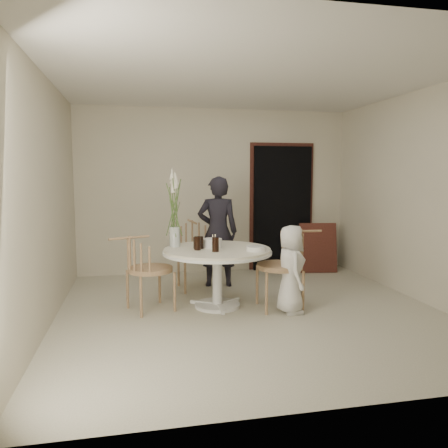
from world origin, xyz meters
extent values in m
plane|color=beige|center=(0.00, 0.00, 0.00)|extent=(4.50, 4.50, 0.00)
plane|color=silver|center=(0.00, 0.00, 2.70)|extent=(4.50, 4.50, 0.00)
plane|color=beige|center=(0.00, 2.25, 1.35)|extent=(4.50, 0.00, 4.50)
plane|color=beige|center=(0.00, -2.25, 1.35)|extent=(4.50, 0.00, 4.50)
plane|color=beige|center=(-2.25, 0.00, 1.35)|extent=(0.00, 4.50, 4.50)
plane|color=beige|center=(2.25, 0.00, 1.35)|extent=(0.00, 4.50, 4.50)
cube|color=black|center=(1.15, 2.19, 1.05)|extent=(1.00, 0.10, 2.10)
cube|color=#5E2820|center=(1.15, 2.23, 1.11)|extent=(1.12, 0.03, 2.22)
cylinder|color=silver|center=(-0.35, 0.25, 0.02)|extent=(0.56, 0.56, 0.04)
cylinder|color=silver|center=(-0.35, 0.25, 0.34)|extent=(0.12, 0.12, 0.65)
cylinder|color=silver|center=(-0.35, 0.25, 0.68)|extent=(1.33, 1.33, 0.03)
cylinder|color=white|center=(-0.35, 0.25, 0.71)|extent=(1.30, 1.30, 0.04)
cube|color=#5E2820|center=(1.66, 1.82, 0.41)|extent=(0.64, 0.27, 0.82)
cylinder|color=tan|center=(-0.67, 0.91, 0.25)|extent=(0.03, 0.03, 0.50)
cylinder|color=tan|center=(-0.23, 0.96, 0.25)|extent=(0.03, 0.03, 0.50)
cylinder|color=tan|center=(-0.72, 1.35, 0.25)|extent=(0.03, 0.03, 0.50)
cylinder|color=tan|center=(-0.28, 1.40, 0.25)|extent=(0.03, 0.03, 0.50)
cylinder|color=tan|center=(-0.48, 1.16, 0.52)|extent=(0.55, 0.55, 0.06)
cylinder|color=tan|center=(0.16, 0.27, 0.25)|extent=(0.03, 0.03, 0.50)
cylinder|color=tan|center=(0.15, -0.18, 0.25)|extent=(0.03, 0.03, 0.50)
cylinder|color=tan|center=(0.61, 0.25, 0.25)|extent=(0.03, 0.03, 0.50)
cylinder|color=tan|center=(0.59, -0.19, 0.25)|extent=(0.03, 0.03, 0.50)
cylinder|color=tan|center=(0.38, 0.04, 0.52)|extent=(0.55, 0.55, 0.06)
cylinder|color=tan|center=(-0.88, 0.16, 0.24)|extent=(0.03, 0.03, 0.48)
cylinder|color=tan|center=(-1.04, 0.56, 0.24)|extent=(0.03, 0.03, 0.48)
cylinder|color=tan|center=(-1.28, 0.01, 0.24)|extent=(0.03, 0.03, 0.48)
cylinder|color=tan|center=(-1.43, 0.40, 0.24)|extent=(0.03, 0.03, 0.48)
cylinder|color=tan|center=(-1.16, 0.28, 0.50)|extent=(0.53, 0.53, 0.05)
imported|color=black|center=(-0.15, 1.27, 0.80)|extent=(0.64, 0.47, 1.60)
imported|color=silver|center=(0.45, -0.14, 0.52)|extent=(0.37, 0.53, 1.04)
cylinder|color=silver|center=(-0.39, 0.33, 0.79)|extent=(0.23, 0.23, 0.11)
cylinder|color=beige|center=(-0.39, 0.33, 0.87)|extent=(0.01, 0.01, 0.05)
cylinder|color=beige|center=(-0.36, 0.36, 0.87)|extent=(0.01, 0.01, 0.05)
cylinder|color=black|center=(-0.60, 0.19, 0.81)|extent=(0.08, 0.08, 0.16)
cylinder|color=black|center=(-0.41, 0.04, 0.81)|extent=(0.08, 0.08, 0.17)
cylinder|color=black|center=(-0.55, 0.28, 0.80)|extent=(0.07, 0.07, 0.15)
cylinder|color=black|center=(-0.60, 0.30, 0.80)|extent=(0.07, 0.07, 0.14)
cylinder|color=white|center=(0.06, -0.01, 0.76)|extent=(0.26, 0.26, 0.06)
cylinder|color=silver|center=(-0.84, 0.49, 0.85)|extent=(0.13, 0.13, 0.25)
cylinder|color=#4C6F2F|center=(-0.82, 0.49, 1.17)|extent=(0.01, 0.01, 0.62)
cone|color=silver|center=(-0.82, 0.49, 1.48)|extent=(0.06, 0.06, 0.16)
cylinder|color=#4C6F2F|center=(-0.83, 0.51, 1.19)|extent=(0.01, 0.01, 0.68)
cone|color=silver|center=(-0.83, 0.51, 1.53)|extent=(0.06, 0.06, 0.16)
cylinder|color=#4C6F2F|center=(-0.85, 0.52, 1.22)|extent=(0.01, 0.01, 0.73)
cone|color=silver|center=(-0.85, 0.52, 1.59)|extent=(0.06, 0.06, 0.16)
cylinder|color=#4C6F2F|center=(-0.87, 0.50, 1.25)|extent=(0.01, 0.01, 0.79)
cone|color=silver|center=(-0.87, 0.50, 1.64)|extent=(0.06, 0.06, 0.16)
cylinder|color=#4C6F2F|center=(-0.87, 0.48, 1.17)|extent=(0.01, 0.01, 0.62)
cone|color=silver|center=(-0.87, 0.48, 1.48)|extent=(0.06, 0.06, 0.16)
cylinder|color=#4C6F2F|center=(-0.85, 0.46, 1.19)|extent=(0.01, 0.01, 0.68)
cone|color=silver|center=(-0.85, 0.46, 1.53)|extent=(0.06, 0.06, 0.16)
cylinder|color=#4C6F2F|center=(-0.83, 0.47, 1.22)|extent=(0.01, 0.01, 0.73)
cone|color=silver|center=(-0.83, 0.47, 1.59)|extent=(0.06, 0.06, 0.16)
camera|label=1|loc=(-1.33, -4.90, 1.62)|focal=35.00mm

